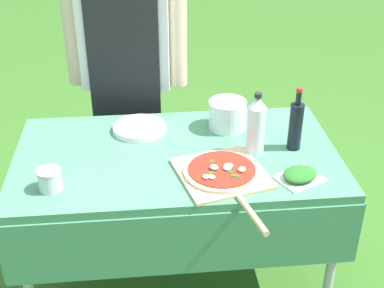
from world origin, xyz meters
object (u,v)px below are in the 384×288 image
(pizza_on_peel, at_px, (223,173))
(oil_bottle, at_px, (296,125))
(herb_container, at_px, (300,175))
(mixing_tub, at_px, (227,115))
(person_cook, at_px, (127,57))
(water_bottle, at_px, (256,126))
(prep_table, at_px, (177,169))
(sauce_jar, at_px, (50,181))
(plate_stack, at_px, (139,128))

(pizza_on_peel, bearing_deg, oil_bottle, 15.40)
(herb_container, height_order, mixing_tub, mixing_tub)
(person_cook, relative_size, water_bottle, 5.82)
(pizza_on_peel, xyz_separation_m, water_bottle, (0.16, 0.16, 0.12))
(prep_table, xyz_separation_m, oil_bottle, (0.50, -0.01, 0.19))
(oil_bottle, xyz_separation_m, herb_container, (-0.04, -0.24, -0.09))
(pizza_on_peel, distance_m, mixing_tub, 0.41)
(person_cook, distance_m, sauce_jar, 0.88)
(water_bottle, distance_m, mixing_tub, 0.25)
(prep_table, xyz_separation_m, mixing_tub, (0.25, 0.20, 0.15))
(person_cook, bearing_deg, herb_container, 136.03)
(prep_table, bearing_deg, person_cook, 108.37)
(person_cook, relative_size, sauce_jar, 17.38)
(prep_table, distance_m, herb_container, 0.53)
(person_cook, height_order, water_bottle, person_cook)
(water_bottle, bearing_deg, pizza_on_peel, -133.94)
(mixing_tub, bearing_deg, herb_container, -64.21)
(oil_bottle, height_order, plate_stack, oil_bottle)
(pizza_on_peel, relative_size, herb_container, 2.79)
(plate_stack, bearing_deg, prep_table, -54.47)
(prep_table, height_order, sauce_jar, sauce_jar)
(person_cook, distance_m, mixing_tub, 0.62)
(prep_table, xyz_separation_m, person_cook, (-0.20, 0.60, 0.28))
(pizza_on_peel, bearing_deg, mixing_tub, 64.75)
(prep_table, xyz_separation_m, sauce_jar, (-0.49, -0.21, 0.12))
(herb_container, bearing_deg, oil_bottle, 80.86)
(water_bottle, height_order, herb_container, water_bottle)
(oil_bottle, distance_m, sauce_jar, 1.01)
(water_bottle, relative_size, sauce_jar, 2.99)
(mixing_tub, distance_m, plate_stack, 0.40)
(person_cook, distance_m, plate_stack, 0.44)
(water_bottle, xyz_separation_m, herb_container, (0.14, -0.21, -0.11))
(oil_bottle, height_order, herb_container, oil_bottle)
(herb_container, distance_m, plate_stack, 0.76)
(person_cook, height_order, herb_container, person_cook)
(oil_bottle, distance_m, mixing_tub, 0.33)
(prep_table, relative_size, mixing_tub, 8.07)
(prep_table, distance_m, plate_stack, 0.28)
(mixing_tub, height_order, sauce_jar, mixing_tub)
(water_bottle, distance_m, plate_stack, 0.55)
(person_cook, distance_m, herb_container, 1.09)
(plate_stack, bearing_deg, mixing_tub, -1.51)
(mixing_tub, bearing_deg, plate_stack, 178.49)
(herb_container, bearing_deg, person_cook, 128.02)
(person_cook, height_order, plate_stack, person_cook)
(oil_bottle, xyz_separation_m, sauce_jar, (-0.99, -0.21, -0.07))
(pizza_on_peel, distance_m, sauce_jar, 0.66)
(prep_table, xyz_separation_m, water_bottle, (0.33, -0.03, 0.21))
(plate_stack, xyz_separation_m, sauce_jar, (-0.34, -0.43, 0.02))
(water_bottle, relative_size, mixing_tub, 1.62)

